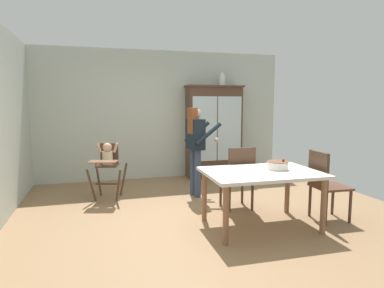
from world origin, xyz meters
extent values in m
plane|color=#93704C|center=(0.00, 0.00, 0.00)|extent=(6.24, 6.24, 0.00)
cube|color=beige|center=(0.00, 2.63, 1.35)|extent=(5.32, 0.06, 2.70)
cube|color=#4C3323|center=(1.08, 2.37, 0.97)|extent=(1.17, 0.42, 1.94)
cube|color=#4C3323|center=(1.08, 2.37, 1.96)|extent=(1.23, 0.48, 0.04)
cube|color=silver|center=(0.81, 2.15, 1.07)|extent=(0.53, 0.01, 1.36)
cube|color=silver|center=(1.36, 2.15, 1.07)|extent=(0.53, 0.01, 1.36)
cube|color=#4C3323|center=(1.08, 2.37, 1.07)|extent=(1.09, 0.36, 0.02)
cylinder|color=white|center=(1.27, 2.37, 2.09)|extent=(0.13, 0.13, 0.22)
cylinder|color=white|center=(1.27, 2.37, 2.22)|extent=(0.07, 0.07, 0.05)
cylinder|color=#4C3323|center=(-1.49, 1.10, 0.28)|extent=(0.16, 0.11, 0.56)
cylinder|color=#4C3323|center=(-1.07, 0.98, 0.28)|extent=(0.11, 0.17, 0.56)
cylinder|color=#4C3323|center=(-1.37, 1.52, 0.28)|extent=(0.11, 0.17, 0.56)
cylinder|color=#4C3323|center=(-0.95, 1.40, 0.28)|extent=(0.16, 0.11, 0.56)
cube|color=#4C3323|center=(-1.22, 1.25, 0.25)|extent=(0.42, 0.15, 0.02)
cube|color=#4C3323|center=(-1.22, 1.25, 0.57)|extent=(0.42, 0.42, 0.02)
cube|color=#4C3323|center=(-1.18, 1.40, 0.76)|extent=(0.30, 0.11, 0.34)
cube|color=brown|center=(-1.29, 0.99, 0.68)|extent=(0.49, 0.35, 0.02)
cylinder|color=beige|center=(-1.21, 1.27, 0.70)|extent=(0.17, 0.17, 0.22)
sphere|color=tan|center=(-1.21, 1.27, 0.87)|extent=(0.15, 0.15, 0.15)
cylinder|color=tan|center=(-1.35, 1.31, 0.86)|extent=(0.10, 0.07, 0.17)
cylinder|color=tan|center=(-1.08, 1.23, 0.86)|extent=(0.10, 0.07, 0.17)
cylinder|color=#33425B|center=(0.26, 0.89, 0.41)|extent=(0.11, 0.11, 0.82)
cylinder|color=#33425B|center=(0.23, 1.06, 0.41)|extent=(0.11, 0.11, 0.82)
cube|color=#19232D|center=(0.24, 0.98, 1.08)|extent=(0.26, 0.39, 0.52)
cube|color=white|center=(0.34, 1.00, 1.08)|extent=(0.02, 0.06, 0.49)
sphere|color=tan|center=(0.24, 0.98, 1.43)|extent=(0.19, 0.19, 0.19)
cube|color=brown|center=(0.19, 0.97, 1.31)|extent=(0.13, 0.21, 0.44)
cylinder|color=#19232D|center=(0.42, 0.81, 1.10)|extent=(0.50, 0.16, 0.37)
sphere|color=tan|center=(0.57, 0.83, 0.99)|extent=(0.08, 0.08, 0.08)
cylinder|color=#19232D|center=(0.34, 1.20, 1.10)|extent=(0.50, 0.16, 0.37)
sphere|color=tan|center=(0.50, 1.23, 0.99)|extent=(0.08, 0.08, 0.08)
cube|color=silver|center=(0.64, -0.65, 0.72)|extent=(1.48, 1.06, 0.04)
cylinder|color=brown|center=(-0.01, -1.05, 0.35)|extent=(0.07, 0.07, 0.70)
cylinder|color=brown|center=(1.26, -1.08, 0.35)|extent=(0.07, 0.07, 0.70)
cylinder|color=brown|center=(0.01, -0.21, 0.35)|extent=(0.07, 0.07, 0.70)
cylinder|color=brown|center=(1.29, -0.24, 0.35)|extent=(0.07, 0.07, 0.70)
cylinder|color=white|center=(0.90, -0.60, 0.79)|extent=(0.28, 0.28, 0.10)
cylinder|color=brown|center=(0.90, -0.60, 0.84)|extent=(0.27, 0.27, 0.01)
cylinder|color=#F2E5CC|center=(0.90, -0.60, 0.88)|extent=(0.01, 0.01, 0.06)
cone|color=yellow|center=(0.90, -0.60, 0.92)|extent=(0.02, 0.02, 0.02)
sphere|color=red|center=(0.96, -0.64, 0.87)|extent=(0.04, 0.04, 0.04)
cylinder|color=#4C3323|center=(0.85, 0.36, 0.23)|extent=(0.04, 0.04, 0.45)
cylinder|color=#4C3323|center=(0.48, 0.37, 0.23)|extent=(0.04, 0.04, 0.45)
cylinder|color=#4C3323|center=(0.84, -0.01, 0.23)|extent=(0.04, 0.04, 0.45)
cylinder|color=#4C3323|center=(0.47, 0.00, 0.23)|extent=(0.04, 0.04, 0.45)
cube|color=brown|center=(0.66, 0.18, 0.47)|extent=(0.45, 0.45, 0.03)
cube|color=#4C3323|center=(0.66, -0.02, 0.72)|extent=(0.42, 0.05, 0.48)
cylinder|color=#4C3323|center=(0.85, -0.02, 0.72)|extent=(0.03, 0.03, 0.48)
cylinder|color=#4C3323|center=(0.47, -0.01, 0.72)|extent=(0.03, 0.03, 0.48)
cylinder|color=#4C3323|center=(1.86, -0.87, 0.23)|extent=(0.04, 0.04, 0.45)
cylinder|color=#4C3323|center=(1.88, -0.50, 0.23)|extent=(0.04, 0.04, 0.45)
cylinder|color=#4C3323|center=(1.49, -0.85, 0.23)|extent=(0.04, 0.04, 0.45)
cylinder|color=#4C3323|center=(1.51, -0.48, 0.23)|extent=(0.04, 0.04, 0.45)
cube|color=brown|center=(1.68, -0.68, 0.47)|extent=(0.46, 0.46, 0.03)
cube|color=#4C3323|center=(1.48, -0.66, 0.72)|extent=(0.06, 0.42, 0.48)
cylinder|color=#4C3323|center=(1.47, -0.85, 0.72)|extent=(0.03, 0.03, 0.48)
cylinder|color=#4C3323|center=(1.49, -0.47, 0.72)|extent=(0.03, 0.03, 0.48)
camera|label=1|loc=(-1.41, -4.45, 1.62)|focal=31.33mm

